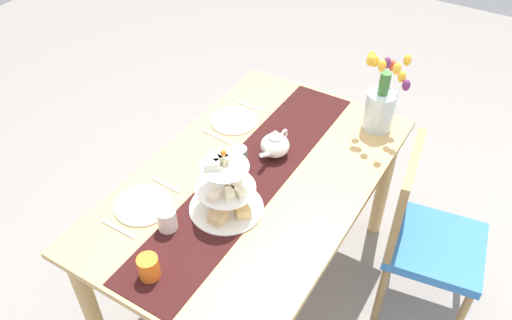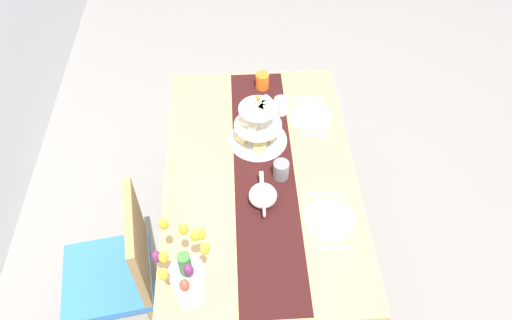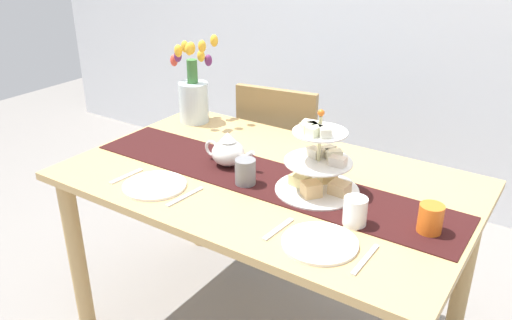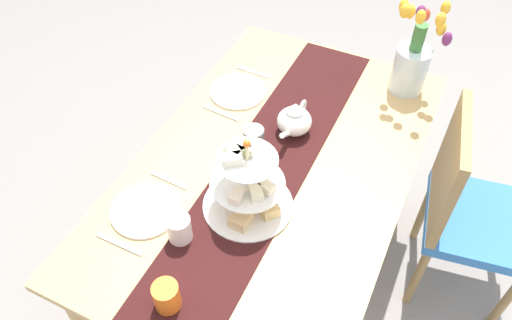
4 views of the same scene
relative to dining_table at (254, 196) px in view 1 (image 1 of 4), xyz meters
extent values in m
plane|color=gray|center=(0.00, 0.00, -0.65)|extent=(8.00, 8.00, 0.00)
cube|color=tan|center=(0.00, 0.00, 0.10)|extent=(1.52, 0.93, 0.03)
cylinder|color=tan|center=(-0.69, -0.39, -0.29)|extent=(0.07, 0.07, 0.74)
cylinder|color=tan|center=(0.69, -0.39, -0.29)|extent=(0.07, 0.07, 0.74)
cylinder|color=tan|center=(-0.69, 0.39, -0.29)|extent=(0.07, 0.07, 0.74)
cylinder|color=olive|center=(-0.20, 0.97, -0.45)|extent=(0.04, 0.04, 0.41)
cylinder|color=olive|center=(-0.55, 0.92, -0.45)|extent=(0.04, 0.04, 0.41)
cylinder|color=olive|center=(-0.14, 0.61, -0.45)|extent=(0.04, 0.04, 0.41)
cylinder|color=olive|center=(-0.50, 0.56, -0.45)|extent=(0.04, 0.04, 0.41)
cube|color=#3370B7|center=(-0.35, 0.76, -0.22)|extent=(0.48, 0.48, 0.05)
cube|color=olive|center=(-0.32, 0.58, 0.03)|extent=(0.42, 0.10, 0.45)
cube|color=black|center=(0.00, -0.02, 0.11)|extent=(1.49, 0.29, 0.00)
cylinder|color=beige|center=(0.21, 0.00, 0.26)|extent=(0.01, 0.01, 0.28)
cylinder|color=white|center=(0.21, 0.00, 0.12)|extent=(0.30, 0.30, 0.01)
cylinder|color=white|center=(0.21, 0.00, 0.23)|extent=(0.24, 0.24, 0.01)
cylinder|color=white|center=(0.21, 0.00, 0.34)|extent=(0.19, 0.19, 0.01)
cube|color=#E2BE86|center=(0.29, 0.01, 0.14)|extent=(0.07, 0.06, 0.04)
cube|color=#E3C17A|center=(0.21, 0.08, 0.14)|extent=(0.08, 0.08, 0.04)
cube|color=#E2D184|center=(0.15, -0.01, 0.14)|extent=(0.07, 0.07, 0.04)
cube|color=#E5BB79|center=(0.22, -0.06, 0.15)|extent=(0.08, 0.08, 0.05)
cube|color=beige|center=(0.28, 0.00, 0.25)|extent=(0.06, 0.04, 0.03)
cube|color=#F3E9C3|center=(0.25, 0.05, 0.25)|extent=(0.07, 0.06, 0.03)
cube|color=#F3E5C1|center=(0.21, 0.06, 0.25)|extent=(0.05, 0.06, 0.03)
cube|color=beige|center=(0.18, 0.02, 0.25)|extent=(0.07, 0.06, 0.03)
cube|color=beige|center=(0.18, -0.01, 0.36)|extent=(0.06, 0.04, 0.03)
cube|color=beige|center=(0.18, -0.03, 0.36)|extent=(0.06, 0.07, 0.03)
cube|color=#E6EAC3|center=(0.21, -0.04, 0.36)|extent=(0.04, 0.06, 0.03)
cube|color=silver|center=(0.24, -0.03, 0.36)|extent=(0.06, 0.07, 0.03)
sphere|color=orange|center=(0.21, 0.00, 0.41)|extent=(0.02, 0.02, 0.02)
ellipsoid|color=white|center=(-0.18, 0.00, 0.17)|extent=(0.13, 0.13, 0.10)
cone|color=white|center=(-0.18, 0.00, 0.23)|extent=(0.06, 0.06, 0.04)
cylinder|color=white|center=(-0.09, 0.00, 0.18)|extent=(0.07, 0.02, 0.06)
torus|color=white|center=(-0.26, 0.00, 0.17)|extent=(0.07, 0.01, 0.07)
cylinder|color=silver|center=(-0.62, 0.32, 0.21)|extent=(0.14, 0.14, 0.19)
cylinder|color=#3D7538|center=(-0.62, 0.32, 0.35)|extent=(0.05, 0.05, 0.12)
ellipsoid|color=yellow|center=(-0.55, 0.31, 0.48)|extent=(0.04, 0.04, 0.06)
ellipsoid|color=yellow|center=(-0.53, 0.38, 0.50)|extent=(0.04, 0.04, 0.06)
ellipsoid|color=#6B2860|center=(-0.60, 0.42, 0.39)|extent=(0.04, 0.04, 0.06)
ellipsoid|color=yellow|center=(-0.62, 0.39, 0.42)|extent=(0.04, 0.04, 0.06)
ellipsoid|color=yellow|center=(-0.70, 0.37, 0.45)|extent=(0.04, 0.04, 0.06)
ellipsoid|color=#EF4C38|center=(-0.72, 0.31, 0.40)|extent=(0.04, 0.04, 0.06)
ellipsoid|color=#6B2860|center=(-0.68, 0.29, 0.43)|extent=(0.04, 0.04, 0.06)
ellipsoid|color=yellow|center=(-0.62, 0.23, 0.47)|extent=(0.04, 0.04, 0.06)
ellipsoid|color=yellow|center=(-0.57, 0.25, 0.48)|extent=(0.04, 0.04, 0.06)
ellipsoid|color=yellow|center=(-0.57, 0.27, 0.48)|extent=(0.04, 0.04, 0.06)
cylinder|color=white|center=(-0.29, -0.30, 0.12)|extent=(0.23, 0.23, 0.01)
cube|color=silver|center=(-0.44, -0.30, 0.12)|extent=(0.02, 0.15, 0.01)
cube|color=silver|center=(-0.15, -0.30, 0.12)|extent=(0.03, 0.17, 0.01)
cylinder|color=white|center=(0.38, -0.30, 0.12)|extent=(0.23, 0.23, 0.01)
cube|color=silver|center=(0.23, -0.30, 0.12)|extent=(0.03, 0.15, 0.01)
cube|color=silver|center=(0.52, -0.30, 0.12)|extent=(0.02, 0.17, 0.01)
cylinder|color=slate|center=(-0.03, -0.10, 0.16)|extent=(0.08, 0.08, 0.09)
cylinder|color=white|center=(0.42, -0.14, 0.16)|extent=(0.08, 0.08, 0.09)
cylinder|color=orange|center=(0.63, -0.05, 0.16)|extent=(0.08, 0.08, 0.09)
camera|label=1|loc=(1.38, 0.85, 1.63)|focal=36.25mm
camera|label=2|loc=(-1.50, 0.10, 1.96)|focal=34.32mm
camera|label=3|loc=(0.95, -1.49, 0.99)|focal=36.63mm
camera|label=4|loc=(1.12, 0.46, 1.45)|focal=35.39mm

